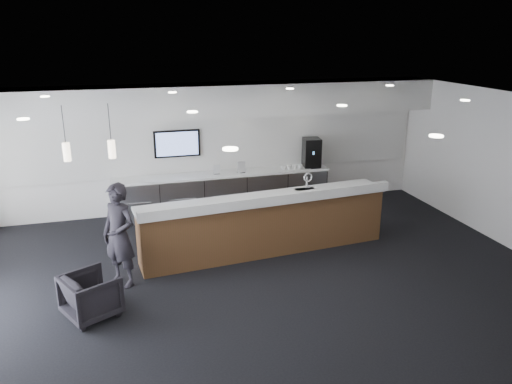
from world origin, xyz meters
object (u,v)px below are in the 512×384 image
object	(u,v)px
lounge_guest	(119,236)
coffee_machine	(312,152)
armchair	(91,295)
service_counter	(265,223)

from	to	relation	value
lounge_guest	coffee_machine	bearing A→B (deg)	78.79
armchair	lounge_guest	distance (m)	1.15
service_counter	armchair	world-z (taller)	service_counter
service_counter	coffee_machine	size ratio (longest dim) A/B	7.15
coffee_machine	armchair	distance (m)	6.50
coffee_machine	lounge_guest	world-z (taller)	lounge_guest
coffee_machine	armchair	bearing A→B (deg)	-133.66
service_counter	lounge_guest	distance (m)	2.79
coffee_machine	lounge_guest	xyz separation A→B (m)	(-4.60, -3.05, -0.41)
coffee_machine	armchair	xyz separation A→B (m)	(-5.07, -3.94, -0.95)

